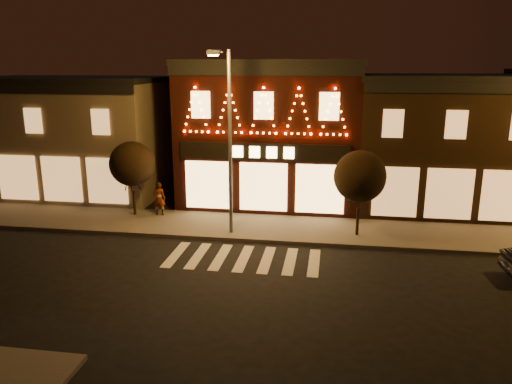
# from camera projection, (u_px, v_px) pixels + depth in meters

# --- Properties ---
(ground) EXTENTS (120.00, 120.00, 0.00)m
(ground) POSITION_uv_depth(u_px,v_px,m) (223.00, 302.00, 17.21)
(ground) COLOR black
(ground) RESTS_ON ground
(sidewalk_far) EXTENTS (44.00, 4.00, 0.15)m
(sidewalk_far) POSITION_uv_depth(u_px,v_px,m) (297.00, 229.00, 24.53)
(sidewalk_far) COLOR #47423D
(sidewalk_far) RESTS_ON ground
(building_left) EXTENTS (12.20, 8.28, 7.30)m
(building_left) POSITION_uv_depth(u_px,v_px,m) (73.00, 135.00, 31.63)
(building_left) COLOR #716351
(building_left) RESTS_ON ground
(building_pulp) EXTENTS (10.20, 8.34, 8.30)m
(building_pulp) POSITION_uv_depth(u_px,v_px,m) (273.00, 131.00, 29.52)
(building_pulp) COLOR black
(building_pulp) RESTS_ON ground
(building_right_a) EXTENTS (9.20, 8.28, 7.50)m
(building_right_a) POSITION_uv_depth(u_px,v_px,m) (437.00, 141.00, 28.20)
(building_right_a) COLOR black
(building_right_a) RESTS_ON ground
(streetlamp_mid) EXTENTS (0.68, 1.96, 8.54)m
(streetlamp_mid) POSITION_uv_depth(u_px,v_px,m) (228.00, 130.00, 22.42)
(streetlamp_mid) COLOR #59595E
(streetlamp_mid) RESTS_ON sidewalk_far
(tree_left) EXTENTS (2.38, 2.38, 3.98)m
(tree_left) POSITION_uv_depth(u_px,v_px,m) (132.00, 164.00, 26.04)
(tree_left) COLOR black
(tree_left) RESTS_ON sidewalk_far
(tree_right) EXTENTS (2.43, 2.43, 4.07)m
(tree_right) POSITION_uv_depth(u_px,v_px,m) (360.00, 177.00, 22.83)
(tree_right) COLOR black
(tree_right) RESTS_ON sidewalk_far
(pedestrian) EXTENTS (0.69, 0.47, 1.83)m
(pedestrian) POSITION_uv_depth(u_px,v_px,m) (159.00, 199.00, 26.42)
(pedestrian) COLOR gray
(pedestrian) RESTS_ON sidewalk_far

